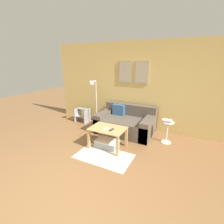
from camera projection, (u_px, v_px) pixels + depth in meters
name	position (u px, v px, depth m)	size (l,w,h in m)	color
ground_plane	(65.00, 198.00, 2.50)	(16.00, 16.00, 0.00)	brown
wall_back	(136.00, 86.00, 4.82)	(5.60, 0.09, 2.55)	#D6B76B
area_rug	(104.00, 156.00, 3.58)	(1.23, 0.73, 0.01)	beige
couch	(126.00, 123.00, 4.73)	(1.58, 0.98, 0.76)	brown
coffee_table	(108.00, 132.00, 3.85)	(0.83, 0.58, 0.50)	tan
storage_bin	(107.00, 144.00, 3.93)	(0.55, 0.35, 0.18)	gray
floor_lamp	(94.00, 99.00, 5.04)	(0.23, 0.42, 1.44)	silver
side_table	(167.00, 130.00, 4.09)	(0.30, 0.30, 0.57)	silver
book_stack	(167.00, 121.00, 4.02)	(0.23, 0.19, 0.05)	#8C4C93
remote_control	(111.00, 130.00, 3.70)	(0.04, 0.15, 0.02)	#232328
cell_phone	(106.00, 128.00, 3.78)	(0.07, 0.14, 0.01)	silver
step_stool	(82.00, 115.00, 5.56)	(0.43, 0.36, 0.45)	#99999E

